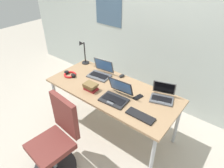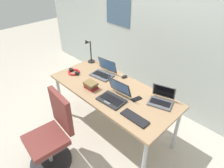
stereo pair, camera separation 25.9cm
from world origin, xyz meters
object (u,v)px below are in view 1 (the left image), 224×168
(desk_lamp, at_px, (83,53))
(cell_phone, at_px, (138,97))
(headphones, at_px, (70,74))
(laptop_front_left, at_px, (116,96))
(computer_mouse, at_px, (122,76))
(office_chair, at_px, (56,143))
(book_stack, at_px, (90,87))
(external_keyboard, at_px, (140,116))
(pill_bottle, at_px, (156,87))
(laptop_back_right, at_px, (162,96))
(laptop_far_corner, at_px, (101,73))

(desk_lamp, xyz_separation_m, cell_phone, (1.17, -0.22, -0.19))
(headphones, bearing_deg, laptop_front_left, -1.41)
(computer_mouse, relative_size, office_chair, 0.10)
(computer_mouse, bearing_deg, book_stack, -90.97)
(external_keyboard, height_order, cell_phone, external_keyboard)
(computer_mouse, height_order, pill_bottle, pill_bottle)
(desk_lamp, relative_size, laptop_back_right, 1.19)
(external_keyboard, xyz_separation_m, headphones, (-1.28, 0.11, 0.01))
(laptop_front_left, bearing_deg, headphones, 178.59)
(external_keyboard, bearing_deg, headphones, 175.18)
(laptop_far_corner, height_order, external_keyboard, laptop_far_corner)
(office_chair, bearing_deg, headphones, 126.74)
(external_keyboard, relative_size, headphones, 1.54)
(book_stack, bearing_deg, pill_bottle, 38.19)
(desk_lamp, height_order, cell_phone, desk_lamp)
(computer_mouse, relative_size, headphones, 0.45)
(laptop_back_right, bearing_deg, external_keyboard, -95.40)
(laptop_front_left, bearing_deg, pill_bottle, 58.49)
(laptop_far_corner, distance_m, headphones, 0.45)
(desk_lamp, distance_m, cell_phone, 1.21)
(office_chair, bearing_deg, laptop_back_right, 56.31)
(desk_lamp, bearing_deg, computer_mouse, 4.43)
(laptop_back_right, bearing_deg, laptop_front_left, -141.49)
(external_keyboard, bearing_deg, desk_lamp, 160.18)
(computer_mouse, bearing_deg, laptop_back_right, 4.66)
(laptop_far_corner, bearing_deg, laptop_front_left, -30.33)
(laptop_front_left, height_order, pill_bottle, laptop_front_left)
(computer_mouse, height_order, headphones, headphones)
(laptop_front_left, relative_size, office_chair, 0.36)
(book_stack, bearing_deg, computer_mouse, 75.60)
(laptop_front_left, distance_m, laptop_back_right, 0.57)
(external_keyboard, height_order, headphones, headphones)
(laptop_front_left, relative_size, laptop_back_right, 1.05)
(laptop_front_left, relative_size, headphones, 1.64)
(laptop_front_left, relative_size, book_stack, 1.89)
(computer_mouse, xyz_separation_m, book_stack, (-0.13, -0.52, 0.03))
(laptop_front_left, xyz_separation_m, cell_phone, (0.20, 0.19, -0.04))
(headphones, bearing_deg, pill_bottle, 21.34)
(laptop_far_corner, relative_size, external_keyboard, 1.05)
(laptop_back_right, bearing_deg, office_chair, -123.69)
(pill_bottle, bearing_deg, external_keyboard, -78.52)
(laptop_front_left, distance_m, book_stack, 0.39)
(laptop_far_corner, distance_m, pill_bottle, 0.83)
(office_chair, bearing_deg, laptop_front_left, 68.80)
(headphones, xyz_separation_m, book_stack, (0.49, -0.07, 0.03))
(office_chair, bearing_deg, pill_bottle, 64.59)
(computer_mouse, relative_size, pill_bottle, 1.22)
(laptop_far_corner, xyz_separation_m, headphones, (-0.36, -0.28, -0.03))
(laptop_far_corner, height_order, office_chair, same)
(cell_phone, relative_size, book_stack, 0.73)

